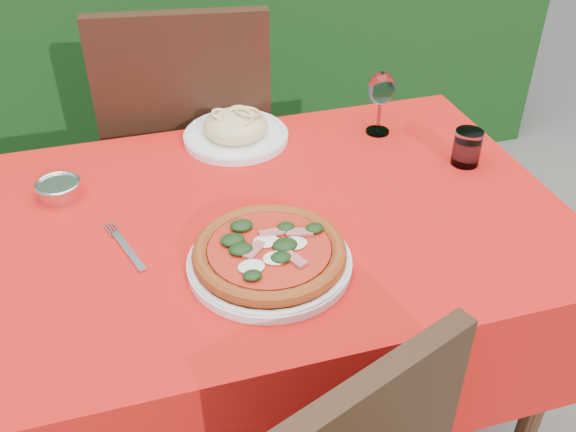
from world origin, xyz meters
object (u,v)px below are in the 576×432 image
object	(u,v)px
water_glass	(467,149)
steel_ramekin	(59,190)
chair_far	(190,145)
fork	(129,251)
pizza_plate	(269,255)
wine_glass	(381,91)
pasta_plate	(236,130)

from	to	relation	value
water_glass	steel_ramekin	world-z (taller)	water_glass
chair_far	fork	size ratio (longest dim) A/B	5.26
pizza_plate	wine_glass	distance (m)	0.61
fork	pasta_plate	bearing A→B (deg)	34.08
pasta_plate	fork	size ratio (longest dim) A/B	1.36
fork	chair_far	bearing A→B (deg)	54.26
pasta_plate	fork	bearing A→B (deg)	-128.27
wine_glass	steel_ramekin	xyz separation A→B (m)	(-0.80, -0.08, -0.10)
pizza_plate	wine_glass	xyz separation A→B (m)	(0.41, 0.44, 0.09)
chair_far	steel_ramekin	bearing A→B (deg)	59.28
pasta_plate	wine_glass	xyz separation A→B (m)	(0.37, -0.07, 0.09)
pizza_plate	steel_ramekin	xyz separation A→B (m)	(-0.39, 0.37, -0.01)
steel_ramekin	chair_far	bearing A→B (deg)	50.61
chair_far	steel_ramekin	distance (m)	0.58
chair_far	pizza_plate	bearing A→B (deg)	101.55
pizza_plate	steel_ramekin	size ratio (longest dim) A/B	4.19
chair_far	pasta_plate	size ratio (longest dim) A/B	3.86
chair_far	fork	distance (m)	0.72
pizza_plate	water_glass	size ratio (longest dim) A/B	4.39
chair_far	pizza_plate	xyz separation A→B (m)	(0.04, -0.79, 0.18)
water_glass	pasta_plate	bearing A→B (deg)	151.89
pizza_plate	wine_glass	size ratio (longest dim) A/B	2.29
chair_far	pasta_plate	world-z (taller)	chair_far
pasta_plate	water_glass	distance (m)	0.57
water_glass	fork	xyz separation A→B (m)	(-0.81, -0.12, -0.04)
chair_far	water_glass	world-z (taller)	chair_far
steel_ramekin	wine_glass	bearing A→B (deg)	5.55
pasta_plate	steel_ramekin	world-z (taller)	pasta_plate
fork	steel_ramekin	distance (m)	0.28
water_glass	wine_glass	world-z (taller)	wine_glass
pasta_plate	wine_glass	size ratio (longest dim) A/B	1.60
chair_far	wine_glass	world-z (taller)	chair_far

